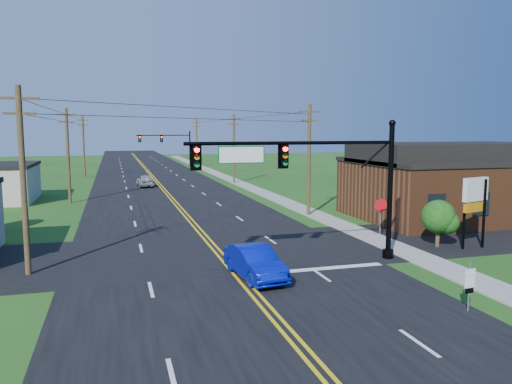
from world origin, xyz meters
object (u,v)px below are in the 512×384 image
object	(u,v)px
route_sign	(470,283)
stop_sign	(381,209)
signal_mast_far	(167,143)
signal_mast_main	(313,173)
blue_car	(255,263)

from	to	relation	value
route_sign	stop_sign	xyz separation A→B (m)	(3.97, 13.48, 0.62)
signal_mast_far	stop_sign	bearing A→B (deg)	-83.97
signal_mast_main	blue_car	distance (m)	5.55
blue_car	stop_sign	distance (m)	12.80
signal_mast_far	blue_car	bearing A→B (deg)	-92.81
signal_mast_far	stop_sign	size ratio (longest dim) A/B	4.45
route_sign	signal_mast_far	bearing A→B (deg)	85.52
signal_mast_far	stop_sign	world-z (taller)	signal_mast_far
blue_car	stop_sign	size ratio (longest dim) A/B	1.85
route_sign	stop_sign	world-z (taller)	stop_sign
signal_mast_far	blue_car	distance (m)	73.75
route_sign	blue_car	bearing A→B (deg)	129.30
signal_mast_far	route_sign	distance (m)	80.15
signal_mast_far	signal_mast_main	bearing A→B (deg)	-90.08
blue_car	route_sign	bearing A→B (deg)	-50.54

